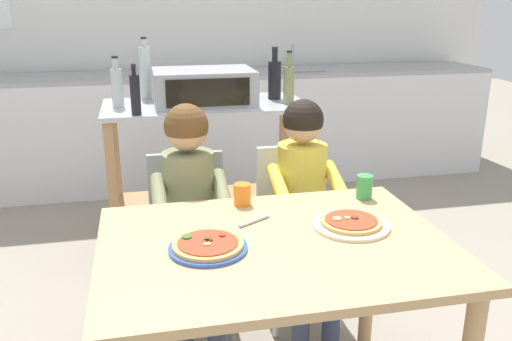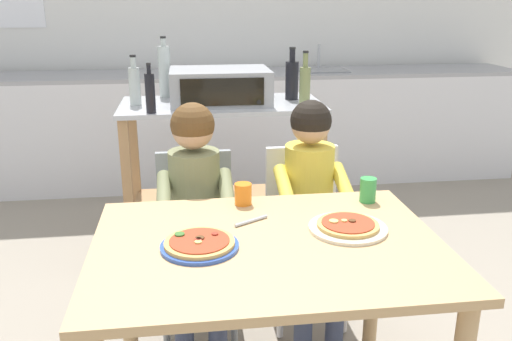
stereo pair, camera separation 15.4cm
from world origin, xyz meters
The scene contains 20 objects.
ground_plane centered at (0.00, 1.25, 0.00)m, with size 12.49×12.49×0.00m, color gray.
back_wall_tiled centered at (0.00, 3.18, 1.35)m, with size 5.57×0.13×2.70m.
kitchen_counter centered at (0.00, 2.77, 0.46)m, with size 5.01×0.60×1.11m.
kitchen_island_cart centered at (-0.05, 1.42, 0.61)m, with size 1.13×0.56×0.92m.
toaster_oven centered at (-0.05, 1.42, 1.01)m, with size 0.55×0.40×0.19m.
bottle_dark_olive_oil centered at (-0.36, 1.65, 1.07)m, with size 0.07×0.07×0.35m.
bottle_tall_green_wine centered at (0.41, 1.31, 1.03)m, with size 0.06×0.06×0.29m.
bottle_brown_beer centered at (0.37, 1.48, 1.04)m, with size 0.08×0.08×0.30m.
bottle_slim_sauce centered at (-0.42, 1.20, 1.03)m, with size 0.05×0.05×0.26m.
bottle_squat_spirits centered at (-0.52, 1.42, 1.03)m, with size 0.06×0.06×0.27m.
dining_table centered at (0.00, 0.00, 0.62)m, with size 1.14×0.85×0.73m.
dining_chair_left centered at (-0.22, 0.70, 0.48)m, with size 0.36×0.36×0.81m.
dining_chair_right centered at (0.29, 0.71, 0.48)m, with size 0.36×0.36×0.81m.
child_in_olive_shirt centered at (-0.22, 0.58, 0.68)m, with size 0.32×0.42×1.05m.
child_in_yellow_shirt centered at (0.29, 0.59, 0.67)m, with size 0.32×0.42×1.05m.
pizza_plate_blue_rimmed centered at (-0.22, -0.01, 0.74)m, with size 0.25×0.25×0.03m.
pizza_plate_cream centered at (0.29, 0.06, 0.74)m, with size 0.27×0.27×0.03m.
drinking_cup_green centered at (0.44, 0.31, 0.78)m, with size 0.06×0.06×0.10m, color green.
drinking_cup_orange centered at (-0.04, 0.35, 0.77)m, with size 0.07×0.07×0.08m, color orange.
serving_spoon centered at (-0.03, 0.17, 0.73)m, with size 0.01×0.01×0.14m, color #B7BABF.
Camera 1 is at (-0.40, -1.55, 1.49)m, focal length 37.72 mm.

